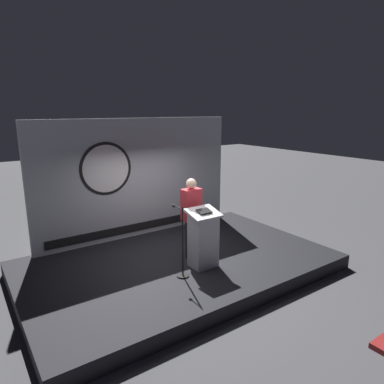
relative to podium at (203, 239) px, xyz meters
name	(u,v)px	position (x,y,z in m)	size (l,w,h in m)	color
ground_plane	(179,271)	(-0.22, 0.58, -0.89)	(40.00, 40.00, 0.00)	#4C4C51
stage_platform	(179,265)	(-0.22, 0.58, -0.74)	(6.40, 4.00, 0.30)	black
banner_display	(137,178)	(-0.25, 2.43, 0.87)	(5.20, 0.12, 2.93)	#B2B7C1
podium	(203,239)	(0.00, 0.00, 0.00)	(0.64, 0.50, 1.22)	silver
speaker_person	(191,218)	(0.04, 0.48, 0.30)	(0.40, 0.26, 1.75)	black
microphone_stand	(182,252)	(-0.60, -0.11, -0.12)	(0.24, 0.46, 1.39)	black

